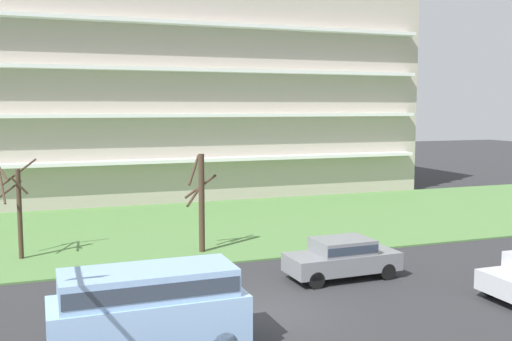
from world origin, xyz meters
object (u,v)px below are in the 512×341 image
Objects in this scene: sedan_gray_center_right at (342,256)px; tree_far_left at (16,204)px; tree_left at (201,201)px; van_blue_near_left at (149,304)px.

tree_far_left is at bearing -32.72° from sedan_gray_center_right.
sedan_gray_center_right is at bearing -54.38° from tree_left.
tree_far_left is 14.06m from sedan_gray_center_right.
van_blue_near_left is at bearing 27.06° from sedan_gray_center_right.
sedan_gray_center_right is (4.13, -5.77, -1.55)m from tree_left.
van_blue_near_left is 1.17× the size of sedan_gray_center_right.
tree_left reaches higher than sedan_gray_center_right.
sedan_gray_center_right is at bearing 28.02° from van_blue_near_left.
van_blue_near_left is at bearing -72.44° from tree_far_left.
tree_far_left is 1.08× the size of sedan_gray_center_right.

